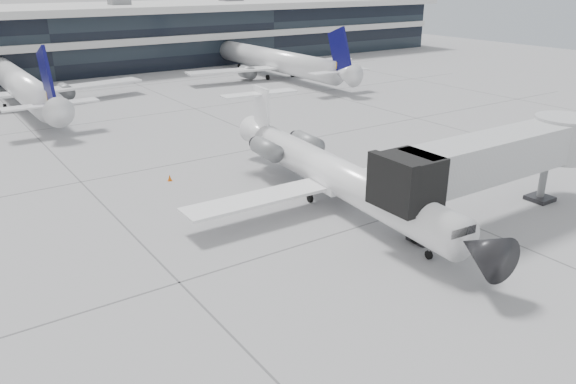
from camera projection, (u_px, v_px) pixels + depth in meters
ground at (320, 239)px, 36.92m from camera, size 220.00×220.00×0.00m
terminal at (37, 44)px, 98.29m from camera, size 170.00×22.00×10.00m
bg_jet_center at (23, 105)px, 75.09m from camera, size 32.00×40.00×9.60m
bg_jet_right at (274, 77)px, 96.11m from camera, size 32.00×40.00×9.60m
regional_jet at (335, 174)px, 41.82m from camera, size 23.95×29.92×6.90m
jet_bridge at (503, 155)px, 38.78m from camera, size 19.70×4.37×6.34m
traffic_cone at (170, 178)px, 47.27m from camera, size 0.43×0.43×0.54m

